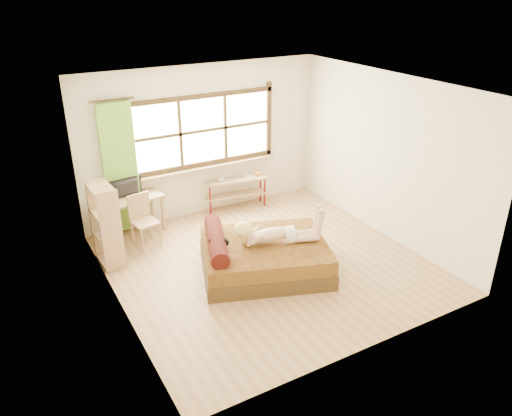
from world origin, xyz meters
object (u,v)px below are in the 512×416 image
bed (262,256)px  kitten (217,245)px  woman (276,225)px  bookshelf (106,225)px  chair (143,217)px  desk (130,203)px  pipe_shelf (236,186)px

bed → kitten: (-0.68, 0.08, 0.32)m
woman → bed: bearing=-178.9°
bookshelf → kitten: bearing=-49.2°
woman → kitten: woman is taller
bed → bookshelf: bearing=164.8°
bed → kitten: 0.75m
chair → bookshelf: bookshelf is taller
chair → woman: bearing=-60.7°
bookshelf → desk: bearing=48.2°
chair → desk: bearing=93.0°
kitten → pipe_shelf: kitten is taller
pipe_shelf → woman: bearing=-93.4°
bed → kitten: size_ratio=8.08×
bed → chair: size_ratio=2.61×
woman → bookshelf: size_ratio=1.01×
woman → bookshelf: bookshelf is taller
chair → bookshelf: bearing=-161.3°
kitten → pipe_shelf: size_ratio=0.23×
kitten → chair: (-0.58, 1.62, -0.10)m
chair → bookshelf: (-0.66, -0.36, 0.17)m
chair → bed: bearing=-63.6°
bed → chair: 2.13m
kitten → pipe_shelf: 2.54m
kitten → desk: size_ratio=0.24×
desk → chair: (0.09, -0.37, -0.12)m
bed → pipe_shelf: size_ratio=1.85×
bed → pipe_shelf: (0.72, 2.20, 0.18)m
bed → desk: (-1.34, 2.08, 0.34)m
desk → bookshelf: size_ratio=0.91×
bed → desk: 2.50m
kitten → bookshelf: size_ratio=0.22×
desk → bookshelf: bookshelf is taller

